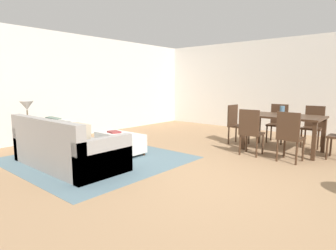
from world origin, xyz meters
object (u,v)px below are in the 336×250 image
object	(u,v)px
dining_chair_near_left	(250,130)
dining_chair_far_right	(313,124)
vase_centerpiece	(282,110)
ottoman_table	(120,142)
book_on_ottoman	(114,132)
table_lamp	(27,107)
dining_table	(284,120)
side_table	(29,133)
dining_chair_head_west	(236,122)
couch	(66,149)
dining_chair_near_right	(290,134)
dining_chair_far_left	(278,121)

from	to	relation	value
dining_chair_near_left	dining_chair_far_right	size ratio (longest dim) A/B	1.00
dining_chair_near_left	vase_centerpiece	world-z (taller)	vase_centerpiece
ottoman_table	book_on_ottoman	xyz separation A→B (m)	(-0.12, -0.04, 0.20)
table_lamp	dining_table	world-z (taller)	table_lamp
side_table	dining_chair_head_west	world-z (taller)	dining_chair_head_west
dining_chair_near_left	dining_chair_head_west	distance (m)	1.08
couch	vase_centerpiece	xyz separation A→B (m)	(2.42, 3.58, 0.56)
table_lamp	dining_chair_near_left	world-z (taller)	table_lamp
dining_chair_near_right	dining_chair_far_left	bearing A→B (deg)	115.15
vase_centerpiece	book_on_ottoman	distance (m)	3.54
table_lamp	dining_chair_far_right	size ratio (longest dim) A/B	0.57
book_on_ottoman	dining_table	bearing A→B (deg)	43.04
couch	dining_chair_near_left	size ratio (longest dim) A/B	2.34
table_lamp	vase_centerpiece	world-z (taller)	table_lamp
dining_chair_near_left	dining_chair_near_right	world-z (taller)	same
ottoman_table	dining_chair_near_right	world-z (taller)	dining_chair_near_right
ottoman_table	table_lamp	world-z (taller)	table_lamp
side_table	table_lamp	distance (m)	0.52
side_table	dining_chair_head_west	xyz separation A→B (m)	(2.77, 3.57, 0.09)
side_table	vase_centerpiece	bearing A→B (deg)	43.56
ottoman_table	dining_chair_head_west	xyz separation A→B (m)	(1.38, 2.37, 0.28)
side_table	dining_chair_far_right	size ratio (longest dim) A/B	0.59
dining_chair_near_right	vase_centerpiece	bearing A→B (deg)	116.80
dining_chair_head_west	dining_chair_near_left	bearing A→B (deg)	-48.39
table_lamp	dining_chair_near_right	world-z (taller)	table_lamp
book_on_ottoman	dining_chair_far_left	bearing A→B (deg)	56.16
dining_chair_near_left	dining_chair_near_right	bearing A→B (deg)	-0.79
vase_centerpiece	dining_chair_far_right	bearing A→B (deg)	61.28
dining_chair_near_left	dining_chair_far_right	distance (m)	1.80
dining_chair_near_left	dining_table	bearing A→B (deg)	65.73
table_lamp	dining_chair_near_right	bearing A→B (deg)	33.11
dining_chair_far_right	dining_chair_head_west	xyz separation A→B (m)	(-1.46, -0.83, 0.00)
couch	dining_chair_far_left	world-z (taller)	dining_chair_far_left
dining_chair_near_right	dining_chair_head_west	xyz separation A→B (m)	(-1.46, 0.82, 0.00)
side_table	dining_chair_far_left	xyz separation A→B (m)	(3.45, 4.41, 0.09)
dining_chair_near_right	vase_centerpiece	size ratio (longest dim) A/B	4.85
dining_chair_far_left	book_on_ottoman	size ratio (longest dim) A/B	3.54
dining_chair_near_right	dining_chair_far_left	distance (m)	1.83
dining_chair_near_left	dining_chair_far_right	bearing A→B (deg)	65.54
ottoman_table	table_lamp	distance (m)	1.98
side_table	book_on_ottoman	world-z (taller)	side_table
dining_chair_far_left	vase_centerpiece	world-z (taller)	vase_centerpiece
ottoman_table	vase_centerpiece	distance (m)	3.45
ottoman_table	dining_table	xyz separation A→B (m)	(2.46, 2.37, 0.42)
couch	table_lamp	size ratio (longest dim) A/B	4.10
dining_chair_head_west	vase_centerpiece	xyz separation A→B (m)	(1.03, 0.04, 0.34)
dining_table	vase_centerpiece	size ratio (longest dim) A/B	7.92
couch	dining_chair_near_left	distance (m)	3.46
dining_chair_near_left	dining_chair_far_right	xyz separation A→B (m)	(0.75, 1.64, 0.00)
couch	dining_chair_near_left	world-z (taller)	dining_chair_near_left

